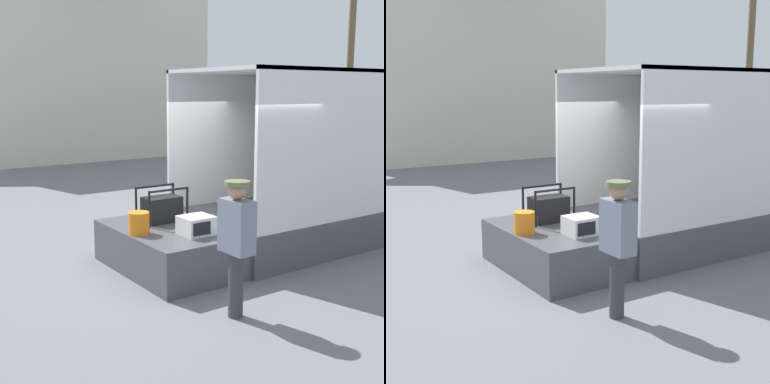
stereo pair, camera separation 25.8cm
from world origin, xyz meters
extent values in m
plane|color=slate|center=(0.00, 0.00, 0.00)|extent=(160.00, 160.00, 0.00)
cube|color=#4C4C51|center=(2.58, 0.00, 0.33)|extent=(5.16, 2.34, 0.65)
cube|color=white|center=(2.58, 1.14, 1.84)|extent=(5.16, 0.06, 2.38)
cube|color=white|center=(2.58, -1.14, 1.84)|extent=(5.16, 0.06, 2.38)
cube|color=white|center=(2.58, 0.00, 3.00)|extent=(5.16, 2.34, 0.06)
cylinder|color=orange|center=(1.89, -0.63, 0.86)|extent=(0.33, 0.33, 0.41)
cube|color=#B2A893|center=(3.99, 0.04, 0.80)|extent=(0.44, 0.32, 0.29)
cube|color=#2D7F33|center=(3.14, 0.79, 0.77)|extent=(0.44, 0.32, 0.25)
cube|color=#B2A893|center=(3.07, -0.06, 0.83)|extent=(0.44, 0.32, 0.36)
cube|color=#4C4C51|center=(-0.72, 0.00, 0.33)|extent=(1.44, 2.22, 0.65)
cube|color=white|center=(-0.59, -0.55, 0.79)|extent=(0.46, 0.40, 0.27)
cube|color=black|center=(-0.63, -0.76, 0.79)|extent=(0.29, 0.01, 0.18)
cube|color=black|center=(-0.60, 0.38, 0.85)|extent=(0.58, 0.36, 0.40)
cylinder|color=slate|center=(-0.37, 0.38, 0.87)|extent=(0.22, 0.20, 0.20)
cylinder|color=black|center=(-0.94, 0.17, 0.93)|extent=(0.04, 0.04, 0.56)
cylinder|color=black|center=(-0.25, 0.17, 0.93)|extent=(0.04, 0.04, 0.56)
cylinder|color=black|center=(-0.94, 0.59, 0.93)|extent=(0.04, 0.04, 0.56)
cylinder|color=black|center=(-0.25, 0.59, 0.93)|extent=(0.04, 0.04, 0.56)
cylinder|color=black|center=(-0.60, 0.17, 1.19)|extent=(0.69, 0.04, 0.04)
cylinder|color=black|center=(-0.60, 0.59, 1.19)|extent=(0.69, 0.04, 0.04)
cylinder|color=orange|center=(-1.24, -0.05, 0.81)|extent=(0.30, 0.30, 0.32)
cylinder|color=#38383D|center=(-0.98, -1.95, 0.40)|extent=(0.18, 0.18, 0.81)
cube|color=slate|center=(-0.98, -1.95, 1.12)|extent=(0.24, 0.44, 0.64)
sphere|color=tan|center=(-0.98, -1.95, 1.55)|extent=(0.22, 0.22, 0.22)
cylinder|color=#606B47|center=(-0.98, -1.95, 1.64)|extent=(0.30, 0.30, 0.06)
cube|color=beige|center=(3.90, 15.28, 3.55)|extent=(9.96, 6.14, 7.11)
cylinder|color=brown|center=(12.88, 7.95, 4.52)|extent=(0.28, 0.28, 9.03)
camera|label=1|loc=(-4.84, -6.66, 2.68)|focal=50.00mm
camera|label=2|loc=(-4.63, -6.80, 2.68)|focal=50.00mm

